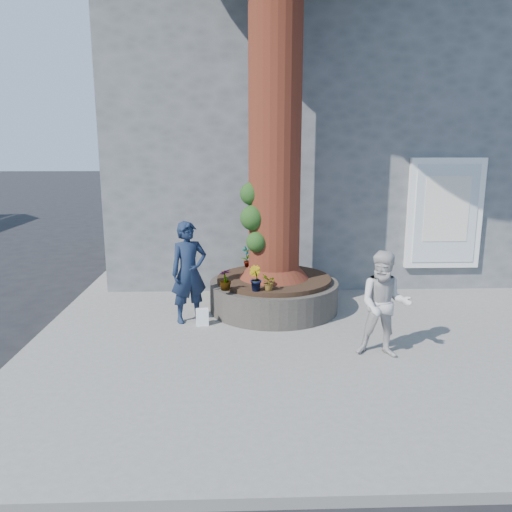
{
  "coord_description": "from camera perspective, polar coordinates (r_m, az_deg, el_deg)",
  "views": [
    {
      "loc": [
        0.17,
        -6.64,
        2.99
      ],
      "look_at": [
        0.46,
        1.35,
        1.25
      ],
      "focal_mm": 35.0,
      "sensor_mm": 36.0,
      "label": 1
    }
  ],
  "objects": [
    {
      "name": "ground",
      "position": [
        7.29,
        -3.28,
        -11.98
      ],
      "size": [
        120.0,
        120.0,
        0.0
      ],
      "primitive_type": "plane",
      "color": "black",
      "rests_on": "ground"
    },
    {
      "name": "pavement",
      "position": [
        8.29,
        7.4,
        -8.53
      ],
      "size": [
        9.0,
        8.0,
        0.12
      ],
      "primitive_type": "cube",
      "color": "slate",
      "rests_on": "ground"
    },
    {
      "name": "yellow_line",
      "position": [
        8.82,
        -23.6,
        -8.61
      ],
      "size": [
        0.1,
        30.0,
        0.01
      ],
      "primitive_type": "cube",
      "color": "yellow",
      "rests_on": "ground"
    },
    {
      "name": "stone_shop",
      "position": [
        14.04,
        7.72,
        12.86
      ],
      "size": [
        10.3,
        8.3,
        6.3
      ],
      "color": "#535759",
      "rests_on": "ground"
    },
    {
      "name": "planter",
      "position": [
        9.04,
        2.04,
        -4.3
      ],
      "size": [
        2.3,
        2.3,
        0.6
      ],
      "color": "black",
      "rests_on": "pavement"
    },
    {
      "name": "man",
      "position": [
        8.35,
        -7.68,
        -1.85
      ],
      "size": [
        0.73,
        0.63,
        1.7
      ],
      "primitive_type": "imported",
      "rotation": [
        0.0,
        0.0,
        0.43
      ],
      "color": "#141F37",
      "rests_on": "pavement"
    },
    {
      "name": "woman",
      "position": [
        7.14,
        14.47,
        -5.4
      ],
      "size": [
        0.85,
        0.73,
        1.5
      ],
      "primitive_type": "imported",
      "rotation": [
        0.0,
        0.0,
        -0.25
      ],
      "color": "#BCB7B4",
      "rests_on": "pavement"
    },
    {
      "name": "shopping_bag",
      "position": [
        8.33,
        -6.16,
        -6.95
      ],
      "size": [
        0.22,
        0.15,
        0.28
      ],
      "primitive_type": "cube",
      "rotation": [
        0.0,
        0.0,
        0.16
      ],
      "color": "white",
      "rests_on": "pavement"
    },
    {
      "name": "plant_a",
      "position": [
        9.65,
        -1.08,
        -0.08
      ],
      "size": [
        0.26,
        0.26,
        0.41
      ],
      "primitive_type": "imported",
      "rotation": [
        0.0,
        0.0,
        0.74
      ],
      "color": "gray",
      "rests_on": "planter"
    },
    {
      "name": "plant_b",
      "position": [
        8.07,
        -0.11,
        -2.57
      ],
      "size": [
        0.31,
        0.31,
        0.41
      ],
      "primitive_type": "imported",
      "rotation": [
        0.0,
        0.0,
        2.27
      ],
      "color": "gray",
      "rests_on": "planter"
    },
    {
      "name": "plant_c",
      "position": [
        8.12,
        -3.53,
        -2.7
      ],
      "size": [
        0.27,
        0.27,
        0.35
      ],
      "primitive_type": "imported",
      "rotation": [
        0.0,
        0.0,
        3.65
      ],
      "color": "gray",
      "rests_on": "planter"
    },
    {
      "name": "plant_d",
      "position": [
        8.1,
        1.51,
        -3.02
      ],
      "size": [
        0.27,
        0.29,
        0.27
      ],
      "primitive_type": "imported",
      "rotation": [
        0.0,
        0.0,
        4.96
      ],
      "color": "gray",
      "rests_on": "planter"
    }
  ]
}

